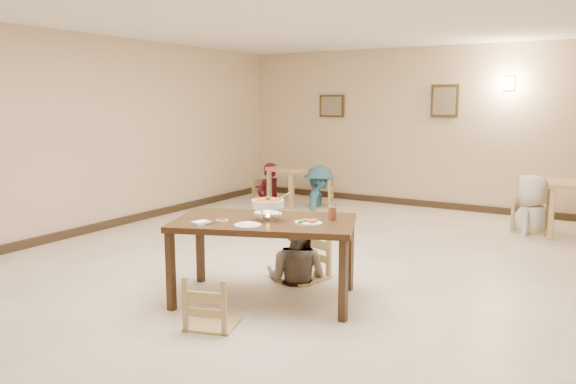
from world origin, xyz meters
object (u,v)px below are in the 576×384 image
Objects in this scene: bg_chair_ll at (268,175)px; bg_diner_a at (268,163)px; main_diner at (297,212)px; bg_chair_lr at (320,181)px; drink_glass at (332,212)px; bg_diner_b at (320,166)px; chair_far at (303,235)px; main_table at (264,228)px; bg_table_left at (292,174)px; bg_diner_c at (533,175)px; bg_chair_rl at (532,199)px; chair_near at (212,276)px; curry_warmer at (268,203)px.

bg_diner_a reaches higher than bg_chair_ll.
main_diner is 4.43m from bg_chair_lr.
bg_chair_ll reaches higher than drink_glass.
bg_diner_b is at bearing -68.91° from bg_chair_ll.
bg_diner_a is at bearing 69.72° from bg_diner_b.
bg_chair_ll is (-3.01, 3.95, 0.02)m from chair_far.
main_table reaches higher than bg_table_left.
main_diner reaches higher than bg_table_left.
bg_diner_c is at bearing 46.95° from main_table.
drink_glass is 4.49m from bg_chair_rl.
bg_diner_c is (4.89, -0.11, 0.10)m from bg_diner_a.
chair_near is 0.58× the size of bg_diner_b.
bg_diner_b reaches higher than drink_glass.
main_table is 5.61× the size of curry_warmer.
chair_far reaches higher than drink_glass.
bg_chair_lr reaches higher than bg_table_left.
bg_chair_lr is at bearing -20.66° from bg_diner_b.
curry_warmer is at bearing -22.86° from main_table.
main_table is 1.95× the size of bg_chair_rl.
curry_warmer is 2.20× the size of drink_glass.
main_table is 5.28m from bg_table_left.
bg_diner_c reaches higher than bg_table_left.
chair_near is at bearing -14.01° from bg_diner_c.
main_diner is 1.45× the size of bg_chair_ll.
bg_chair_rl reaches higher than bg_table_left.
main_diner reaches higher than chair_near.
bg_table_left is (-2.44, 4.68, -0.15)m from main_table.
chair_near is at bearing 177.56° from bg_diner_b.
bg_chair_rl is (4.89, -0.11, -0.02)m from bg_chair_ll.
bg_chair_ll is at bearing 69.72° from bg_diner_b.
main_diner is 0.77m from curry_warmer.
chair_far is 1.12× the size of chair_near.
chair_far is at bearing 93.66° from curry_warmer.
bg_table_left is 0.58× the size of bg_diner_a.
bg_diner_b is at bearing 90.71° from bg_chair_rl.
curry_warmer is 0.65m from drink_glass.
bg_chair_lr is at bearing 119.05° from drink_glass.
bg_chair_lr reaches higher than drink_glass.
main_diner is 4.32× the size of curry_warmer.
bg_diner_b reaches higher than chair_far.
main_diner is 0.97× the size of bg_diner_b.
bg_chair_ll is at bearing -79.17° from chair_near.
bg_chair_ll is (-2.97, 4.02, -0.24)m from main_diner.
bg_diner_c reaches higher than drink_glass.
chair_near is 6.30m from bg_diner_a.
bg_chair_ll is (-0.57, 0.06, -0.06)m from bg_table_left.
bg_chair_ll reaches higher than main_table.
main_table is 0.85m from chair_near.
main_diner is 5.00m from bg_chair_ll.
bg_chair_lr is 0.57× the size of bg_diner_c.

